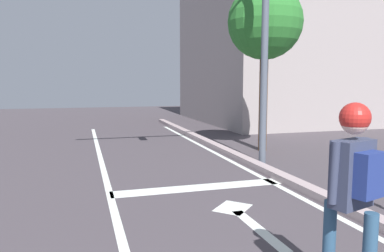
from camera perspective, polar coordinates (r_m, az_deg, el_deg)
name	(u,v)px	position (r m, az deg, el deg)	size (l,w,h in m)	color
lane_line_center	(113,208)	(5.81, -11.98, -12.29)	(0.12, 20.00, 0.01)	silver
lane_line_curbside	(290,192)	(6.72, 14.79, -9.75)	(0.12, 20.00, 0.01)	silver
stop_bar	(199,187)	(6.76, 1.09, -9.42)	(3.15, 0.40, 0.01)	silver
lane_arrow_stem	(259,229)	(5.03, 10.19, -15.29)	(0.16, 1.40, 0.01)	silver
lane_arrow_head	(233,208)	(5.76, 6.29, -12.37)	(0.56, 0.44, 0.01)	silver
curb_strip	(302,187)	(6.83, 16.62, -8.95)	(0.24, 24.00, 0.14)	#A59193
skater	(354,177)	(3.29, 23.61, -7.23)	(0.44, 0.61, 1.64)	#2B4D6C
roadside_tree	(265,23)	(10.49, 11.14, 15.22)	(2.01, 2.01, 4.51)	brown
building_block	(302,43)	(19.93, 16.62, 12.07)	(10.45, 8.83, 7.72)	#9B908F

